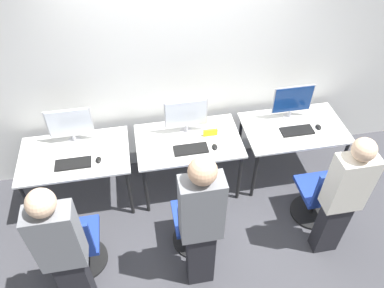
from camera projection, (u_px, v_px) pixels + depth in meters
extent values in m
plane|color=#3D3D42|center=(194.00, 207.00, 4.42)|extent=(20.00, 20.00, 0.00)
cube|color=silver|center=(180.00, 66.00, 4.06)|extent=(12.00, 0.05, 2.80)
cube|color=silver|center=(74.00, 155.00, 4.01)|extent=(1.17, 0.74, 0.02)
cylinder|color=black|center=(29.00, 207.00, 3.98)|extent=(0.04, 0.04, 0.72)
cylinder|color=black|center=(130.00, 193.00, 4.11)|extent=(0.04, 0.04, 0.72)
cylinder|color=black|center=(36.00, 164.00, 4.43)|extent=(0.04, 0.04, 0.72)
cylinder|color=black|center=(127.00, 153.00, 4.56)|extent=(0.04, 0.04, 0.72)
cylinder|color=#B2B2B7|center=(75.00, 141.00, 4.15)|extent=(0.15, 0.15, 0.01)
cylinder|color=#B2B2B7|center=(74.00, 137.00, 4.11)|extent=(0.04, 0.04, 0.09)
cube|color=#B2B2B7|center=(70.00, 123.00, 3.97)|extent=(0.47, 0.01, 0.35)
cube|color=silver|center=(69.00, 123.00, 3.97)|extent=(0.45, 0.01, 0.33)
cube|color=black|center=(73.00, 164.00, 3.89)|extent=(0.37, 0.16, 0.02)
ellipsoid|color=black|center=(99.00, 160.00, 3.92)|extent=(0.06, 0.09, 0.03)
cylinder|color=black|center=(85.00, 259.00, 3.91)|extent=(0.48, 0.48, 0.03)
cylinder|color=black|center=(81.00, 249.00, 3.77)|extent=(0.04, 0.04, 0.38)
cube|color=navy|center=(76.00, 237.00, 3.62)|extent=(0.44, 0.44, 0.05)
cube|color=navy|center=(69.00, 242.00, 3.31)|extent=(0.40, 0.04, 0.44)
cube|color=#232328|center=(76.00, 281.00, 3.36)|extent=(0.25, 0.16, 0.76)
cube|color=slate|center=(57.00, 238.00, 2.87)|extent=(0.36, 0.20, 0.66)
sphere|color=beige|center=(41.00, 203.00, 2.57)|extent=(0.21, 0.21, 0.21)
cube|color=silver|center=(188.00, 141.00, 4.17)|extent=(1.17, 0.74, 0.02)
cylinder|color=black|center=(146.00, 191.00, 4.14)|extent=(0.04, 0.04, 0.72)
cylinder|color=black|center=(239.00, 178.00, 4.27)|extent=(0.04, 0.04, 0.72)
cylinder|color=black|center=(142.00, 151.00, 4.59)|extent=(0.04, 0.04, 0.72)
cylinder|color=black|center=(226.00, 140.00, 4.72)|extent=(0.04, 0.04, 0.72)
cylinder|color=#B2B2B7|center=(186.00, 132.00, 4.26)|extent=(0.15, 0.15, 0.01)
cylinder|color=#B2B2B7|center=(186.00, 128.00, 4.22)|extent=(0.04, 0.04, 0.09)
cube|color=#B2B2B7|center=(186.00, 114.00, 4.08)|extent=(0.47, 0.01, 0.35)
cube|color=silver|center=(186.00, 114.00, 4.08)|extent=(0.45, 0.01, 0.33)
cube|color=black|center=(191.00, 149.00, 4.05)|extent=(0.37, 0.16, 0.02)
ellipsoid|color=black|center=(215.00, 147.00, 4.06)|extent=(0.06, 0.09, 0.03)
cylinder|color=black|center=(195.00, 239.00, 4.09)|extent=(0.48, 0.48, 0.03)
cylinder|color=black|center=(195.00, 228.00, 3.95)|extent=(0.04, 0.04, 0.38)
cube|color=navy|center=(195.00, 216.00, 3.80)|extent=(0.44, 0.44, 0.05)
cube|color=navy|center=(199.00, 219.00, 3.49)|extent=(0.40, 0.04, 0.44)
cube|color=#232328|center=(200.00, 256.00, 3.53)|extent=(0.25, 0.16, 0.79)
cube|color=slate|center=(202.00, 209.00, 3.02)|extent=(0.36, 0.20, 0.69)
sphere|color=tan|center=(203.00, 171.00, 2.70)|extent=(0.22, 0.22, 0.22)
cube|color=silver|center=(294.00, 128.00, 4.33)|extent=(1.17, 0.74, 0.02)
cylinder|color=black|center=(254.00, 176.00, 4.30)|extent=(0.04, 0.04, 0.72)
cylinder|color=black|center=(341.00, 163.00, 4.43)|extent=(0.04, 0.04, 0.72)
cylinder|color=black|center=(240.00, 138.00, 4.75)|extent=(0.04, 0.04, 0.72)
cylinder|color=black|center=(318.00, 128.00, 4.88)|extent=(0.04, 0.04, 0.72)
cylinder|color=#B2B2B7|center=(289.00, 117.00, 4.45)|extent=(0.15, 0.15, 0.01)
cylinder|color=#B2B2B7|center=(290.00, 114.00, 4.41)|extent=(0.04, 0.04, 0.09)
cube|color=#B2B2B7|center=(293.00, 99.00, 4.27)|extent=(0.47, 0.01, 0.35)
cube|color=navy|center=(293.00, 100.00, 4.27)|extent=(0.45, 0.01, 0.33)
cube|color=black|center=(297.00, 131.00, 4.26)|extent=(0.37, 0.16, 0.02)
ellipsoid|color=black|center=(318.00, 127.00, 4.30)|extent=(0.06, 0.09, 0.03)
cylinder|color=black|center=(311.00, 212.00, 4.35)|extent=(0.48, 0.48, 0.03)
cylinder|color=black|center=(315.00, 201.00, 4.20)|extent=(0.04, 0.04, 0.38)
cube|color=navy|center=(320.00, 189.00, 4.06)|extent=(0.44, 0.44, 0.05)
cube|color=navy|center=(334.00, 189.00, 3.74)|extent=(0.40, 0.04, 0.44)
cube|color=#232328|center=(330.00, 226.00, 3.80)|extent=(0.25, 0.16, 0.72)
cube|color=silver|center=(349.00, 183.00, 3.33)|extent=(0.36, 0.20, 0.63)
sphere|color=beige|center=(364.00, 150.00, 3.04)|extent=(0.20, 0.20, 0.20)
cube|color=yellow|center=(210.00, 133.00, 4.20)|extent=(0.16, 0.03, 0.08)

